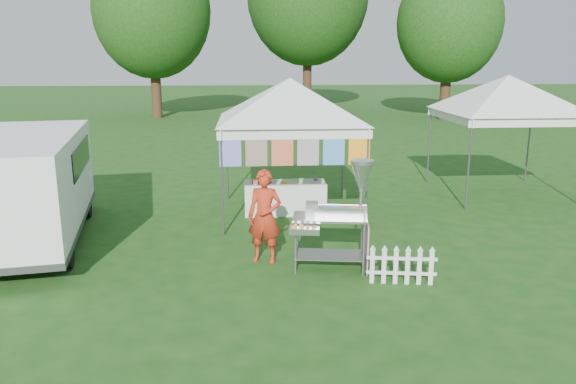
{
  "coord_description": "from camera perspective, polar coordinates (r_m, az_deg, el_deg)",
  "views": [
    {
      "loc": [
        -0.92,
        -8.58,
        3.46
      ],
      "look_at": [
        -0.21,
        1.07,
        1.1
      ],
      "focal_mm": 35.0,
      "sensor_mm": 36.0,
      "label": 1
    }
  ],
  "objects": [
    {
      "name": "tree_right",
      "position": [
        32.51,
        16.1,
        16.22
      ],
      "size": [
        5.6,
        5.6,
        8.42
      ],
      "color": "#3D2916",
      "rests_on": "ground"
    },
    {
      "name": "canopy_main",
      "position": [
        12.12,
        0.18,
        11.47
      ],
      "size": [
        4.24,
        4.24,
        3.45
      ],
      "color": "#59595E",
      "rests_on": "ground"
    },
    {
      "name": "picket_fence",
      "position": [
        8.91,
        11.46,
        -7.44
      ],
      "size": [
        1.07,
        0.19,
        0.56
      ],
      "rotation": [
        0.0,
        0.0,
        -0.15
      ],
      "color": "white",
      "rests_on": "ground"
    },
    {
      "name": "cargo_van",
      "position": [
        11.62,
        -25.12,
        0.68
      ],
      "size": [
        2.74,
        5.17,
        2.04
      ],
      "rotation": [
        0.0,
        0.0,
        0.16
      ],
      "color": "white",
      "rests_on": "ground"
    },
    {
      "name": "vendor",
      "position": [
        9.52,
        -2.38,
        -2.5
      ],
      "size": [
        0.67,
        0.53,
        1.61
      ],
      "primitive_type": "imported",
      "rotation": [
        0.0,
        0.0,
        -0.28
      ],
      "color": "red",
      "rests_on": "ground"
    },
    {
      "name": "ground",
      "position": [
        9.29,
        1.82,
        -8.15
      ],
      "size": [
        120.0,
        120.0,
        0.0
      ],
      "primitive_type": "plane",
      "color": "#164714",
      "rests_on": "ground"
    },
    {
      "name": "donut_cart",
      "position": [
        9.11,
        5.52,
        -1.49
      ],
      "size": [
        1.42,
        0.88,
        1.84
      ],
      "rotation": [
        0.0,
        0.0,
        -0.14
      ],
      "color": "gray",
      "rests_on": "ground"
    },
    {
      "name": "display_table",
      "position": [
        12.59,
        -0.3,
        -0.57
      ],
      "size": [
        1.8,
        0.7,
        0.71
      ],
      "primitive_type": "cube",
      "color": "white",
      "rests_on": "ground"
    },
    {
      "name": "tree_left",
      "position": [
        33.06,
        -13.66,
        17.45
      ],
      "size": [
        6.4,
        6.4,
        9.53
      ],
      "color": "#3D2916",
      "rests_on": "ground"
    },
    {
      "name": "canopy_right",
      "position": [
        15.03,
        21.53,
        10.99
      ],
      "size": [
        4.24,
        4.24,
        3.45
      ],
      "color": "#59595E",
      "rests_on": "ground"
    }
  ]
}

